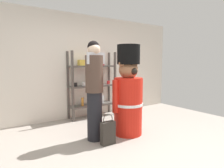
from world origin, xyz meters
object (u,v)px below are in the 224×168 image
merchandise_shelf (92,84)px  person_shopper (94,88)px  teddy_bear_guard (128,94)px  shopping_bag (108,133)px

merchandise_shelf → person_shopper: bearing=-116.6°
teddy_bear_guard → merchandise_shelf: bearing=89.4°
merchandise_shelf → person_shopper: size_ratio=0.94×
merchandise_shelf → person_shopper: (-0.70, -1.40, 0.09)m
merchandise_shelf → teddy_bear_guard: teddy_bear_guard is taller
merchandise_shelf → shopping_bag: (-0.61, -1.71, -0.65)m
person_shopper → shopping_bag: (0.08, -0.31, -0.73)m
shopping_bag → teddy_bear_guard: bearing=19.2°
teddy_bear_guard → person_shopper: size_ratio=0.98×
merchandise_shelf → teddy_bear_guard: (-0.02, -1.50, -0.07)m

